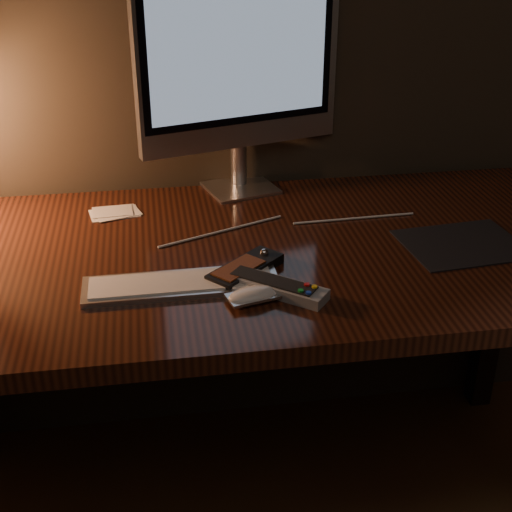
{
  "coord_description": "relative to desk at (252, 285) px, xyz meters",
  "views": [
    {
      "loc": [
        -0.21,
        0.53,
        1.42
      ],
      "look_at": [
        -0.02,
        1.73,
        0.79
      ],
      "focal_mm": 50.0,
      "sensor_mm": 36.0,
      "label": 1
    }
  ],
  "objects": [
    {
      "name": "papers",
      "position": [
        -0.3,
        0.16,
        0.13
      ],
      "size": [
        0.12,
        0.09,
        0.01
      ],
      "primitive_type": "cube",
      "rotation": [
        0.0,
        0.0,
        0.17
      ],
      "color": "white",
      "rests_on": "desk"
    },
    {
      "name": "desk",
      "position": [
        0.0,
        0.0,
        0.0
      ],
      "size": [
        1.6,
        0.75,
        0.75
      ],
      "color": "#3B190D",
      "rests_on": "ground"
    },
    {
      "name": "media_remote",
      "position": [
        -0.04,
        -0.18,
        0.14
      ],
      "size": [
        0.17,
        0.16,
        0.03
      ],
      "rotation": [
        0.0,
        0.0,
        0.73
      ],
      "color": "black",
      "rests_on": "desk"
    },
    {
      "name": "keyboard",
      "position": [
        -0.17,
        -0.21,
        0.14
      ],
      "size": [
        0.37,
        0.11,
        0.01
      ],
      "primitive_type": "cube",
      "rotation": [
        0.0,
        0.0,
        0.01
      ],
      "color": "silver",
      "rests_on": "desk"
    },
    {
      "name": "mousepad",
      "position": [
        0.43,
        -0.13,
        0.13
      ],
      "size": [
        0.27,
        0.22,
        0.0
      ],
      "primitive_type": "cube",
      "rotation": [
        0.0,
        0.0,
        0.09
      ],
      "color": "black",
      "rests_on": "desk"
    },
    {
      "name": "monitor",
      "position": [
        0.01,
        0.26,
        0.44
      ],
      "size": [
        0.49,
        0.19,
        0.53
      ],
      "rotation": [
        0.0,
        0.0,
        0.28
      ],
      "color": "silver",
      "rests_on": "desk"
    },
    {
      "name": "cable",
      "position": [
        0.09,
        0.02,
        0.13
      ],
      "size": [
        0.59,
        0.11,
        0.01
      ],
      "primitive_type": "cylinder",
      "rotation": [
        0.0,
        1.57,
        0.18
      ],
      "color": "white",
      "rests_on": "desk"
    },
    {
      "name": "mouse",
      "position": [
        -0.04,
        -0.29,
        0.14
      ],
      "size": [
        0.1,
        0.07,
        0.02
      ],
      "primitive_type": "ellipsoid",
      "rotation": [
        0.0,
        0.0,
        0.25
      ],
      "color": "white",
      "rests_on": "desk"
    },
    {
      "name": "tv_remote",
      "position": [
        0.0,
        -0.26,
        0.14
      ],
      "size": [
        0.2,
        0.17,
        0.03
      ],
      "rotation": [
        0.0,
        0.0,
        -0.68
      ],
      "color": "gray",
      "rests_on": "desk"
    }
  ]
}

